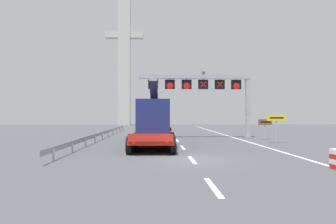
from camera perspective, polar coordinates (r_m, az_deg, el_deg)
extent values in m
plane|color=#424449|center=(15.74, 5.00, -9.46)|extent=(112.00, 112.00, 0.00)
cube|color=silver|center=(9.92, 9.07, -14.72)|extent=(0.20, 2.60, 0.01)
cube|color=silver|center=(15.48, 4.89, -9.59)|extent=(0.20, 2.60, 0.01)
cube|color=silver|center=(21.13, 2.98, -7.17)|extent=(0.20, 2.60, 0.01)
cube|color=silver|center=(26.83, 1.88, -5.77)|extent=(0.20, 2.60, 0.01)
cube|color=silver|center=(32.53, 1.18, -4.86)|extent=(0.20, 2.60, 0.01)
cube|color=silver|center=(38.25, 0.68, -4.22)|extent=(0.20, 2.60, 0.01)
cube|color=silver|center=(43.98, 0.32, -3.75)|extent=(0.20, 2.60, 0.01)
cube|color=silver|center=(49.70, 0.04, -3.38)|extent=(0.20, 2.60, 0.01)
cube|color=silver|center=(55.43, -0.19, -3.09)|extent=(0.20, 2.60, 0.01)
cube|color=silver|center=(28.71, 14.40, -5.41)|extent=(0.20, 63.00, 0.01)
cube|color=#9EA0A5|center=(31.07, 15.77, 1.13)|extent=(0.40, 0.40, 6.69)
cube|color=slate|center=(31.15, 15.79, -4.96)|extent=(0.90, 0.90, 0.08)
cube|color=#9EA0A5|center=(30.09, 5.43, 7.08)|extent=(11.64, 0.44, 0.44)
cube|color=#4C4C51|center=(30.27, 7.17, 7.80)|extent=(0.28, 0.40, 0.28)
cube|color=black|center=(30.87, 13.56, 5.39)|extent=(1.03, 0.24, 0.98)
cube|color=#9EA0A5|center=(30.93, 13.56, 6.38)|extent=(0.08, 0.08, 0.16)
cone|color=red|center=(30.73, 13.63, 5.09)|extent=(0.66, 0.02, 0.66)
cube|color=black|center=(30.44, 10.37, 5.47)|extent=(1.03, 0.24, 0.98)
cube|color=#9EA0A5|center=(30.51, 10.37, 6.47)|extent=(0.08, 0.08, 0.16)
cube|color=red|center=(30.32, 10.42, 5.49)|extent=(0.62, 0.02, 0.62)
cube|color=red|center=(30.32, 10.42, 5.49)|extent=(0.62, 0.02, 0.62)
cube|color=black|center=(30.12, 7.10, 5.53)|extent=(1.03, 0.24, 0.98)
cube|color=#9EA0A5|center=(30.18, 7.10, 6.54)|extent=(0.08, 0.08, 0.16)
cube|color=red|center=(29.99, 7.14, 5.55)|extent=(0.62, 0.02, 0.62)
cube|color=red|center=(29.99, 7.14, 5.55)|extent=(0.62, 0.02, 0.62)
cube|color=black|center=(29.89, 3.76, 5.57)|extent=(1.03, 0.24, 0.98)
cube|color=#9EA0A5|center=(29.95, 3.76, 6.60)|extent=(0.08, 0.08, 0.16)
cone|color=red|center=(29.74, 3.79, 5.26)|extent=(0.66, 0.02, 0.66)
cube|color=black|center=(29.76, 0.39, 5.60)|extent=(1.03, 0.24, 0.98)
cube|color=#9EA0A5|center=(29.82, 0.39, 6.63)|extent=(0.08, 0.08, 0.16)
cone|color=red|center=(29.61, 0.40, 5.28)|extent=(0.66, 0.02, 0.66)
cube|color=black|center=(29.73, -3.01, 5.60)|extent=(1.03, 0.24, 0.98)
cube|color=#9EA0A5|center=(29.80, -3.01, 6.63)|extent=(0.08, 0.08, 0.16)
cube|color=red|center=(29.61, -3.01, 5.63)|extent=(0.62, 0.02, 0.62)
cube|color=red|center=(29.61, -3.01, 5.63)|extent=(0.62, 0.02, 0.62)
cube|color=red|center=(22.00, -2.80, -5.02)|extent=(3.11, 10.48, 0.24)
cube|color=red|center=(16.71, -3.55, -5.15)|extent=(2.66, 0.16, 0.44)
cylinder|color=black|center=(17.66, -7.82, -6.69)|extent=(0.35, 1.11, 1.10)
cylinder|color=black|center=(17.52, 1.03, -6.74)|extent=(0.35, 1.11, 1.10)
cylinder|color=black|center=(18.70, -7.40, -6.35)|extent=(0.35, 1.11, 1.10)
cylinder|color=black|center=(18.57, 0.95, -6.40)|extent=(0.35, 1.11, 1.10)
cylinder|color=black|center=(19.73, -7.03, -6.05)|extent=(0.35, 1.11, 1.10)
cylinder|color=black|center=(19.61, 0.88, -6.08)|extent=(0.35, 1.11, 1.10)
cylinder|color=black|center=(20.77, -6.69, -5.77)|extent=(0.35, 1.11, 1.10)
cylinder|color=black|center=(20.65, 0.81, -5.81)|extent=(0.35, 1.11, 1.10)
cylinder|color=black|center=(21.81, -6.39, -5.52)|extent=(0.35, 1.11, 1.10)
cylinder|color=black|center=(21.70, 0.75, -5.55)|extent=(0.35, 1.11, 1.10)
cube|color=#1E38AD|center=(29.03, -2.21, -1.24)|extent=(2.67, 3.27, 3.10)
cube|color=black|center=(29.03, -2.21, 0.14)|extent=(2.70, 3.30, 0.60)
cylinder|color=black|center=(30.03, -4.62, -4.17)|extent=(0.37, 1.11, 1.10)
cylinder|color=black|center=(29.96, 0.31, -4.18)|extent=(0.37, 1.11, 1.10)
cylinder|color=black|center=(28.04, -4.92, -4.43)|extent=(0.37, 1.11, 1.10)
cylinder|color=black|center=(27.96, 0.36, -4.44)|extent=(0.37, 1.11, 1.10)
cube|color=navy|center=(22.33, -2.75, -1.17)|extent=(2.55, 5.79, 2.70)
cube|color=#2D2D33|center=(21.54, -2.84, 4.00)|extent=(0.65, 2.96, 2.29)
cube|color=red|center=(16.78, -6.92, -6.15)|extent=(0.20, 0.07, 0.12)
cube|color=red|center=(16.67, -0.18, -6.19)|extent=(0.20, 0.07, 0.12)
cylinder|color=#9EA0A5|center=(26.09, 20.98, -3.22)|extent=(0.10, 0.10, 2.42)
cube|color=yellow|center=(26.01, 21.03, -1.10)|extent=(1.68, 0.06, 0.49)
cube|color=black|center=(25.97, 21.06, -1.10)|extent=(1.21, 0.01, 0.12)
cylinder|color=#9EA0A5|center=(29.15, 18.95, -3.36)|extent=(0.10, 0.10, 2.00)
cube|color=brown|center=(29.07, 18.99, -1.92)|extent=(1.34, 0.06, 0.54)
cube|color=black|center=(29.03, 19.01, -1.92)|extent=(0.96, 0.01, 0.12)
cube|color=#999EA3|center=(30.49, -12.61, -4.01)|extent=(0.04, 32.98, 0.32)
cube|color=#999EA3|center=(16.19, -22.10, -8.10)|extent=(0.10, 0.10, 0.60)
cube|color=#999EA3|center=(19.30, -18.73, -6.89)|extent=(0.10, 0.10, 0.60)
cube|color=#999EA3|center=(22.46, -16.31, -6.00)|extent=(0.10, 0.10, 0.60)
cube|color=#999EA3|center=(25.66, -14.50, -5.33)|extent=(0.10, 0.10, 0.60)
cube|color=#999EA3|center=(28.88, -13.09, -4.80)|extent=(0.10, 0.10, 0.60)
cube|color=#999EA3|center=(32.11, -11.96, -4.38)|extent=(0.10, 0.10, 0.60)
cube|color=#999EA3|center=(35.36, -11.05, -4.03)|extent=(0.10, 0.10, 0.60)
cube|color=#999EA3|center=(38.62, -10.29, -3.74)|extent=(0.10, 0.10, 0.60)
cube|color=#999EA3|center=(41.88, -9.64, -3.49)|extent=(0.10, 0.10, 0.60)
cube|color=#999EA3|center=(45.15, -9.09, -3.28)|extent=(0.10, 0.10, 0.60)
cube|color=#B7B7B2|center=(70.11, -8.79, 11.71)|extent=(2.80, 2.00, 34.71)
cube|color=#B7B7B2|center=(71.11, -8.78, 14.99)|extent=(9.00, 1.60, 1.40)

